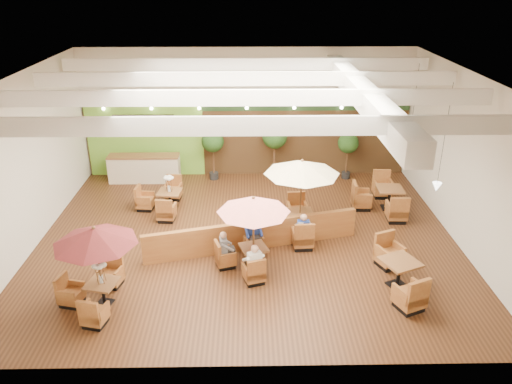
{
  "coord_description": "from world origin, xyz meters",
  "views": [
    {
      "loc": [
        0.03,
        -14.87,
        8.38
      ],
      "look_at": [
        0.3,
        0.5,
        1.5
      ],
      "focal_mm": 35.0,
      "sensor_mm": 36.0,
      "label": 1
    }
  ],
  "objects_px": {
    "booth_divider": "(253,235)",
    "table_4": "(399,274)",
    "table_0": "(95,249)",
    "diner_2": "(225,245)",
    "topiary_0": "(213,143)",
    "topiary_1": "(275,139)",
    "service_counter": "(145,168)",
    "diner_3": "(303,227)",
    "table_3": "(163,199)",
    "diner_0": "(254,260)",
    "diner_1": "(253,231)",
    "table_1": "(252,216)",
    "topiary_2": "(348,145)",
    "table_2": "(299,181)",
    "table_5": "(381,199)",
    "diner_4": "(303,227)"
  },
  "relations": [
    {
      "from": "table_2",
      "to": "diner_0",
      "type": "relative_size",
      "value": 3.37
    },
    {
      "from": "booth_divider",
      "to": "table_4",
      "type": "relative_size",
      "value": 2.35
    },
    {
      "from": "topiary_0",
      "to": "diner_3",
      "type": "xyz_separation_m",
      "value": [
        3.26,
        -5.96,
        -0.88
      ]
    },
    {
      "from": "table_3",
      "to": "booth_divider",
      "type": "bearing_deg",
      "value": -35.67
    },
    {
      "from": "table_3",
      "to": "diner_1",
      "type": "xyz_separation_m",
      "value": [
        3.36,
        -3.18,
        0.31
      ]
    },
    {
      "from": "table_0",
      "to": "table_3",
      "type": "relative_size",
      "value": 0.95
    },
    {
      "from": "table_3",
      "to": "table_4",
      "type": "xyz_separation_m",
      "value": [
        7.51,
        -5.17,
        -0.04
      ]
    },
    {
      "from": "diner_0",
      "to": "diner_1",
      "type": "bearing_deg",
      "value": 69.23
    },
    {
      "from": "table_3",
      "to": "topiary_2",
      "type": "xyz_separation_m",
      "value": [
        7.49,
        2.99,
        1.08
      ]
    },
    {
      "from": "booth_divider",
      "to": "diner_1",
      "type": "relative_size",
      "value": 9.02
    },
    {
      "from": "table_3",
      "to": "table_4",
      "type": "height_order",
      "value": "table_3"
    },
    {
      "from": "table_1",
      "to": "table_2",
      "type": "xyz_separation_m",
      "value": [
        1.6,
        2.09,
        0.24
      ]
    },
    {
      "from": "diner_3",
      "to": "booth_divider",
      "type": "bearing_deg",
      "value": -178.06
    },
    {
      "from": "booth_divider",
      "to": "table_3",
      "type": "bearing_deg",
      "value": 123.77
    },
    {
      "from": "table_1",
      "to": "diner_3",
      "type": "relative_size",
      "value": 3.06
    },
    {
      "from": "booth_divider",
      "to": "table_0",
      "type": "xyz_separation_m",
      "value": [
        -4.16,
        -2.89,
        1.23
      ]
    },
    {
      "from": "table_5",
      "to": "diner_1",
      "type": "height_order",
      "value": "diner_1"
    },
    {
      "from": "table_3",
      "to": "diner_0",
      "type": "height_order",
      "value": "table_3"
    },
    {
      "from": "table_5",
      "to": "table_4",
      "type": "bearing_deg",
      "value": -96.49
    },
    {
      "from": "table_0",
      "to": "diner_4",
      "type": "bearing_deg",
      "value": 40.18
    },
    {
      "from": "table_3",
      "to": "diner_1",
      "type": "relative_size",
      "value": 3.24
    },
    {
      "from": "table_4",
      "to": "diner_3",
      "type": "xyz_separation_m",
      "value": [
        -2.53,
        2.21,
        0.35
      ]
    },
    {
      "from": "table_4",
      "to": "topiary_0",
      "type": "relative_size",
      "value": 1.38
    },
    {
      "from": "table_0",
      "to": "diner_2",
      "type": "bearing_deg",
      "value": 42.46
    },
    {
      "from": "table_5",
      "to": "topiary_2",
      "type": "height_order",
      "value": "topiary_2"
    },
    {
      "from": "service_counter",
      "to": "table_4",
      "type": "relative_size",
      "value": 0.99
    },
    {
      "from": "topiary_0",
      "to": "topiary_2",
      "type": "relative_size",
      "value": 1.07
    },
    {
      "from": "topiary_1",
      "to": "service_counter",
      "type": "bearing_deg",
      "value": -177.95
    },
    {
      "from": "table_0",
      "to": "diner_3",
      "type": "bearing_deg",
      "value": 40.18
    },
    {
      "from": "service_counter",
      "to": "diner_3",
      "type": "bearing_deg",
      "value": -42.85
    },
    {
      "from": "diner_1",
      "to": "diner_4",
      "type": "distance_m",
      "value": 1.63
    },
    {
      "from": "table_5",
      "to": "diner_0",
      "type": "distance_m",
      "value": 6.91
    },
    {
      "from": "booth_divider",
      "to": "topiary_2",
      "type": "xyz_separation_m",
      "value": [
        4.13,
        5.98,
        1.03
      ]
    },
    {
      "from": "table_2",
      "to": "table_5",
      "type": "xyz_separation_m",
      "value": [
        3.35,
        1.91,
        -1.57
      ]
    },
    {
      "from": "table_1",
      "to": "topiary_2",
      "type": "relative_size",
      "value": 1.19
    },
    {
      "from": "diner_2",
      "to": "table_4",
      "type": "bearing_deg",
      "value": 66.85
    },
    {
      "from": "diner_4",
      "to": "topiary_1",
      "type": "bearing_deg",
      "value": 91.93
    },
    {
      "from": "table_2",
      "to": "table_5",
      "type": "distance_m",
      "value": 4.16
    },
    {
      "from": "table_4",
      "to": "diner_3",
      "type": "distance_m",
      "value": 3.38
    },
    {
      "from": "service_counter",
      "to": "table_4",
      "type": "xyz_separation_m",
      "value": [
        8.73,
        -7.97,
        -0.18
      ]
    },
    {
      "from": "table_2",
      "to": "table_5",
      "type": "relative_size",
      "value": 0.96
    },
    {
      "from": "service_counter",
      "to": "table_2",
      "type": "distance_m",
      "value": 7.89
    },
    {
      "from": "table_2",
      "to": "diner_4",
      "type": "xyz_separation_m",
      "value": [
        0.07,
        -1.0,
        -1.21
      ]
    },
    {
      "from": "table_5",
      "to": "diner_4",
      "type": "bearing_deg",
      "value": -136.59
    },
    {
      "from": "table_0",
      "to": "table_3",
      "type": "distance_m",
      "value": 6.07
    },
    {
      "from": "table_3",
      "to": "table_5",
      "type": "bearing_deg",
      "value": 5.5
    },
    {
      "from": "table_0",
      "to": "table_1",
      "type": "bearing_deg",
      "value": 37.42
    },
    {
      "from": "diner_1",
      "to": "diner_3",
      "type": "height_order",
      "value": "diner_3"
    },
    {
      "from": "booth_divider",
      "to": "diner_0",
      "type": "relative_size",
      "value": 8.81
    },
    {
      "from": "table_3",
      "to": "topiary_2",
      "type": "bearing_deg",
      "value": 27.67
    }
  ]
}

